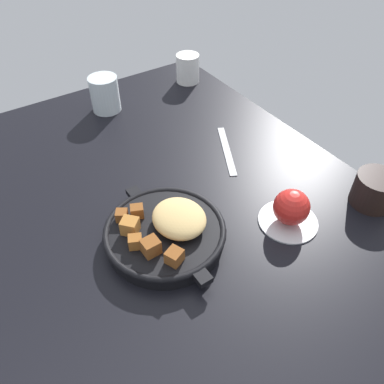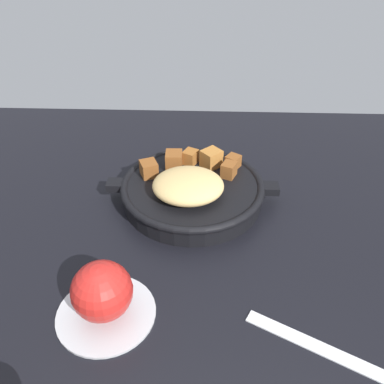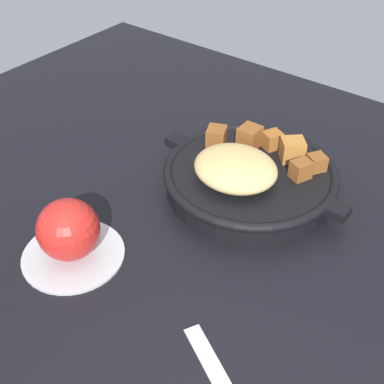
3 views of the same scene
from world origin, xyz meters
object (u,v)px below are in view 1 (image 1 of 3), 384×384
water_glass_tall (105,94)px  white_creamer_pitcher (188,68)px  butter_knife (227,150)px  cast_iron_skillet (166,231)px  coffee_mug_dark (375,190)px  red_apple (291,207)px

water_glass_tall → white_creamer_pitcher: 26.79cm
butter_knife → cast_iron_skillet: bearing=-31.0°
coffee_mug_dark → white_creamer_pitcher: white_creamer_pitcher is taller
red_apple → white_creamer_pitcher: bearing=165.4°
cast_iron_skillet → white_creamer_pitcher: white_creamer_pitcher is taller
butter_knife → red_apple: bearing=18.8°
butter_knife → white_creamer_pitcher: bearing=-170.3°
white_creamer_pitcher → cast_iron_skillet: bearing=-36.9°
butter_knife → water_glass_tall: water_glass_tall is taller
red_apple → white_creamer_pitcher: (-58.08, 15.09, 0.04)cm
cast_iron_skillet → water_glass_tall: water_glass_tall is taller
cast_iron_skillet → butter_knife: (-15.45, 25.67, -2.24)cm
butter_knife → white_creamer_pitcher: (-33.64, 11.13, 3.87)cm
cast_iron_skillet → water_glass_tall: (-47.72, 10.04, 2.20)cm
red_apple → coffee_mug_dark: size_ratio=0.81×
butter_knife → white_creamer_pitcher: 35.64cm
coffee_mug_dark → white_creamer_pitcher: 63.37cm
red_apple → white_creamer_pitcher: white_creamer_pitcher is taller
red_apple → cast_iron_skillet: bearing=-112.5°
coffee_mug_dark → butter_knife: bearing=-155.3°
cast_iron_skillet → red_apple: bearing=67.5°
coffee_mug_dark → white_creamer_pitcher: (-63.31, -2.52, 0.75)cm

